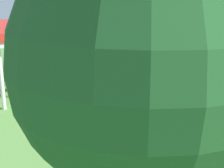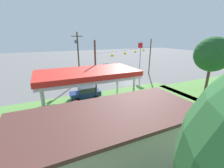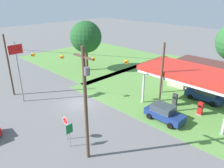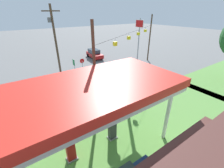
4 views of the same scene
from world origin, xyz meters
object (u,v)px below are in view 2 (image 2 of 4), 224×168
gas_station_canopy (88,75)px  car_at_pumps_rear (96,121)px  stop_sign_roadside (95,71)px  tree_west_verge (212,54)px  car_at_pumps_front (86,93)px  gas_station_store (110,136)px  car_on_crossroad (108,67)px  stop_sign_overhead (140,52)px  utility_pole_main (78,55)px  fuel_pump_near (101,103)px  fuel_pump_far (76,108)px  route_sign (90,72)px

gas_station_canopy → car_at_pumps_rear: size_ratio=2.37×
stop_sign_roadside → tree_west_verge: tree_west_verge is taller
gas_station_canopy → car_at_pumps_front: bearing=-99.7°
gas_station_store → car_at_pumps_front: gas_station_store is taller
car_on_crossroad → stop_sign_overhead: stop_sign_overhead is taller
car_on_crossroad → utility_pole_main: size_ratio=0.50×
fuel_pump_near → tree_west_verge: (-18.83, 1.13, 5.39)m
tree_west_verge → car_on_crossroad: bearing=-66.8°
car_at_pumps_rear → stop_sign_roadside: bearing=71.9°
tree_west_verge → fuel_pump_far: bearing=-2.9°
car_on_crossroad → stop_sign_overhead: (-5.17, 7.45, 4.61)m
utility_pole_main → car_at_pumps_front: bearing=82.3°
gas_station_canopy → fuel_pump_far: 4.23m
tree_west_verge → route_sign: bearing=-43.3°
stop_sign_roadside → car_on_crossroad: bearing=49.6°
gas_station_canopy → stop_sign_overhead: size_ratio=1.44×
stop_sign_overhead → tree_west_verge: (-4.07, 14.14, 0.63)m
fuel_pump_far → utility_pole_main: utility_pole_main is taller
car_on_crossroad → stop_sign_roadside: stop_sign_roadside is taller
car_at_pumps_rear → tree_west_verge: (-20.99, -2.91, 5.28)m
fuel_pump_near → stop_sign_roadside: 14.27m
fuel_pump_near → tree_west_verge: size_ratio=0.18×
stop_sign_overhead → route_sign: 12.75m
gas_station_store → stop_sign_roadside: (-6.22, -21.73, -0.10)m
gas_station_store → utility_pole_main: 22.30m
stop_sign_overhead → tree_west_verge: tree_west_verge is taller
fuel_pump_near → route_sign: route_sign is taller
gas_station_store → car_on_crossroad: bearing=-112.8°
car_at_pumps_rear → tree_west_verge: 21.83m
fuel_pump_far → car_on_crossroad: bearing=-122.2°
car_at_pumps_rear → car_on_crossroad: (-11.74, -24.50, 0.04)m
tree_west_verge → stop_sign_roadside: bearing=-44.7°
gas_station_canopy → car_at_pumps_front: (-0.69, -4.03, -3.73)m
stop_sign_roadside → utility_pole_main: size_ratio=0.26×
gas_station_store → car_on_crossroad: gas_station_store is taller
car_at_pumps_rear → car_at_pumps_front: bearing=82.0°
car_on_crossroad → stop_sign_roadside: 8.92m
fuel_pump_near → fuel_pump_far: 3.29m
fuel_pump_far → car_at_pumps_rear: size_ratio=0.33×
gas_station_canopy → fuel_pump_far: size_ratio=7.12×
utility_pole_main → route_sign: bearing=-172.9°
stop_sign_roadside → utility_pole_main: (3.46, -0.11, 3.66)m
gas_station_store → stop_sign_roadside: bearing=-106.0°
fuel_pump_near → stop_sign_roadside: stop_sign_roadside is taller
gas_station_canopy → car_on_crossroad: 23.65m
car_on_crossroad → route_sign: bearing=-43.9°
car_at_pumps_rear → stop_sign_roadside: 18.75m
fuel_pump_near → utility_pole_main: 14.61m
car_on_crossroad → tree_west_verge: bearing=26.8°
route_sign → utility_pole_main: utility_pole_main is taller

